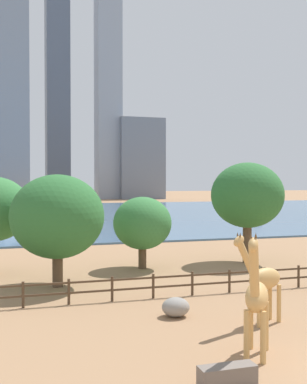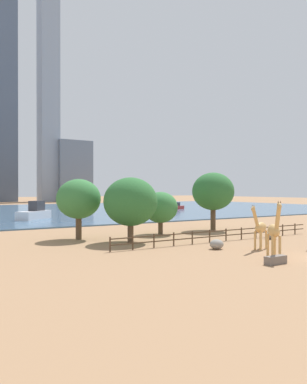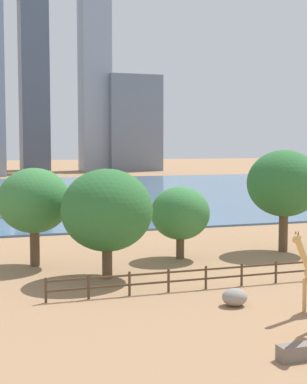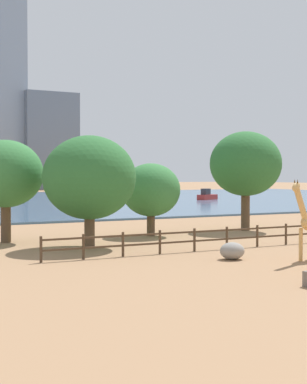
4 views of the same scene
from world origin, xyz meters
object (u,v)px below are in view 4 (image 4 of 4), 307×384
object	(u,v)px
boulder_near_fence	(232,251)
tree_center_broad	(151,190)
tree_right_tall	(5,174)
tree_left_small	(89,178)
boat_sailboat	(207,196)
tree_left_large	(246,164)

from	to	relation	value
boulder_near_fence	tree_center_broad	size ratio (longest dim) A/B	0.25
boulder_near_fence	tree_right_tall	world-z (taller)	tree_right_tall
tree_left_small	boat_sailboat	world-z (taller)	tree_left_small
tree_left_large	boat_sailboat	bearing A→B (deg)	59.60
boulder_near_fence	tree_center_broad	world-z (taller)	tree_center_broad
tree_right_tall	boat_sailboat	size ratio (longest dim) A/B	1.48
tree_right_tall	tree_center_broad	bearing A→B (deg)	-4.49
tree_left_large	tree_left_small	world-z (taller)	tree_left_large
boat_sailboat	boulder_near_fence	bearing A→B (deg)	-147.73
boulder_near_fence	boat_sailboat	world-z (taller)	boat_sailboat
tree_left_large	tree_center_broad	bearing A→B (deg)	-179.51
tree_center_broad	tree_right_tall	size ratio (longest dim) A/B	0.78
boulder_near_fence	tree_left_large	distance (m)	16.66
tree_center_broad	tree_left_small	bearing A→B (deg)	-146.36
boulder_near_fence	tree_left_small	xyz separation A→B (m)	(-4.54, 7.96, 3.70)
tree_center_broad	tree_left_large	bearing A→B (deg)	0.49
tree_left_large	tree_center_broad	distance (m)	8.58
boulder_near_fence	boat_sailboat	xyz separation A→B (m)	(36.26, 56.68, 0.38)
boulder_near_fence	tree_right_tall	bearing A→B (deg)	122.24
boulder_near_fence	boat_sailboat	bearing A→B (deg)	57.39
tree_right_tall	boat_sailboat	bearing A→B (deg)	44.48
boat_sailboat	tree_left_large	bearing A→B (deg)	-145.52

